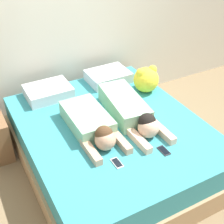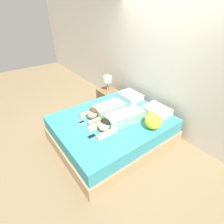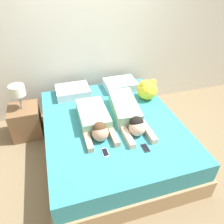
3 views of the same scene
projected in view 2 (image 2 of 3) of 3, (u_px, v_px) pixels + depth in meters
name	position (u px, v px, depth m)	size (l,w,h in m)	color
ground_plane	(112.00, 139.00, 3.70)	(12.00, 12.00, 0.00)	#7F6B4C
wall_back	(159.00, 68.00, 3.64)	(12.00, 0.06, 2.60)	beige
bed	(112.00, 129.00, 3.56)	(1.82, 2.18, 0.53)	tan
pillow_head_left	(130.00, 96.00, 4.07)	(0.51, 0.40, 0.13)	silver
pillow_head_right	(157.00, 111.00, 3.54)	(0.51, 0.40, 0.13)	silver
person_left	(104.00, 110.00, 3.52)	(0.38, 0.91, 0.23)	#8CBF99
person_right	(119.00, 119.00, 3.21)	(0.41, 1.09, 0.24)	#8CBF99
cell_phone_left	(82.00, 122.00, 3.30)	(0.07, 0.14, 0.01)	silver
cell_phone_right	(92.00, 136.00, 2.96)	(0.07, 0.14, 0.01)	#2D2D33
plush_toy	(153.00, 121.00, 3.08)	(0.30, 0.30, 0.32)	yellow
nightstand	(108.00, 97.00, 4.72)	(0.44, 0.44, 0.87)	brown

